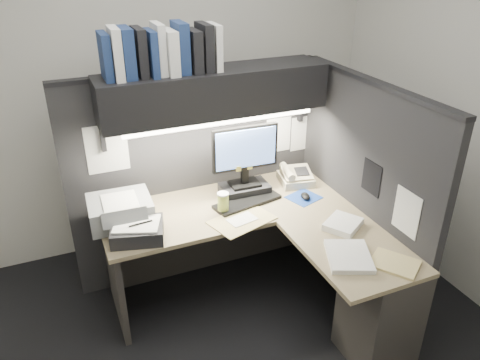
# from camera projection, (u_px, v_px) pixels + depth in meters

# --- Properties ---
(floor) EXTENTS (3.50, 3.50, 0.00)m
(floor) POSITION_uv_depth(u_px,v_px,m) (241.00, 341.00, 3.14)
(floor) COLOR black
(floor) RESTS_ON ground
(wall_back) EXTENTS (3.50, 0.04, 2.70)m
(wall_back) POSITION_uv_depth(u_px,v_px,m) (168.00, 87.00, 3.76)
(wall_back) COLOR silver
(wall_back) RESTS_ON floor
(wall_right) EXTENTS (0.04, 3.00, 2.70)m
(wall_right) POSITION_uv_depth(u_px,v_px,m) (480.00, 116.00, 3.14)
(wall_right) COLOR silver
(wall_right) RESTS_ON floor
(partition_back) EXTENTS (1.90, 0.06, 1.60)m
(partition_back) POSITION_uv_depth(u_px,v_px,m) (197.00, 177.00, 3.55)
(partition_back) COLOR black
(partition_back) RESTS_ON floor
(partition_right) EXTENTS (0.06, 1.50, 1.60)m
(partition_right) POSITION_uv_depth(u_px,v_px,m) (360.00, 197.00, 3.27)
(partition_right) COLOR black
(partition_right) RESTS_ON floor
(desk) EXTENTS (1.70, 1.53, 0.73)m
(desk) POSITION_uv_depth(u_px,v_px,m) (300.00, 272.00, 3.09)
(desk) COLOR #8C7959
(desk) RESTS_ON floor
(overhead_shelf) EXTENTS (1.55, 0.34, 0.30)m
(overhead_shelf) POSITION_uv_depth(u_px,v_px,m) (214.00, 92.00, 3.12)
(overhead_shelf) COLOR black
(overhead_shelf) RESTS_ON partition_back
(task_light_tube) EXTENTS (1.32, 0.04, 0.04)m
(task_light_tube) POSITION_uv_depth(u_px,v_px,m) (222.00, 122.00, 3.08)
(task_light_tube) COLOR white
(task_light_tube) RESTS_ON overhead_shelf
(monitor) EXTENTS (0.49, 0.23, 0.53)m
(monitor) POSITION_uv_depth(u_px,v_px,m) (245.00, 168.00, 3.37)
(monitor) COLOR black
(monitor) RESTS_ON desk
(keyboard) EXTENTS (0.52, 0.26, 0.02)m
(keyboard) POSITION_uv_depth(u_px,v_px,m) (247.00, 202.00, 3.33)
(keyboard) COLOR black
(keyboard) RESTS_ON desk
(mousepad) EXTENTS (0.27, 0.25, 0.00)m
(mousepad) POSITION_uv_depth(u_px,v_px,m) (304.00, 197.00, 3.40)
(mousepad) COLOR navy
(mousepad) RESTS_ON desk
(mouse) EXTENTS (0.09, 0.11, 0.04)m
(mouse) POSITION_uv_depth(u_px,v_px,m) (305.00, 196.00, 3.38)
(mouse) COLOR black
(mouse) RESTS_ON mousepad
(telephone) EXTENTS (0.28, 0.29, 0.10)m
(telephone) POSITION_uv_depth(u_px,v_px,m) (296.00, 177.00, 3.60)
(telephone) COLOR beige
(telephone) RESTS_ON desk
(coffee_cup) EXTENTS (0.09, 0.09, 0.14)m
(coffee_cup) POSITION_uv_depth(u_px,v_px,m) (223.00, 204.00, 3.19)
(coffee_cup) COLOR #CDD254
(coffee_cup) RESTS_ON desk
(printer) EXTENTS (0.42, 0.36, 0.16)m
(printer) POSITION_uv_depth(u_px,v_px,m) (120.00, 210.00, 3.09)
(printer) COLOR gray
(printer) RESTS_ON desk
(notebook_stack) EXTENTS (0.37, 0.34, 0.10)m
(notebook_stack) POSITION_uv_depth(u_px,v_px,m) (138.00, 231.00, 2.92)
(notebook_stack) COLOR black
(notebook_stack) RESTS_ON desk
(open_folder) EXTENTS (0.47, 0.38, 0.01)m
(open_folder) POSITION_uv_depth(u_px,v_px,m) (242.00, 220.00, 3.12)
(open_folder) COLOR tan
(open_folder) RESTS_ON desk
(paper_stack_a) EXTENTS (0.30, 0.29, 0.04)m
(paper_stack_a) POSITION_uv_depth(u_px,v_px,m) (343.00, 224.00, 3.04)
(paper_stack_a) COLOR white
(paper_stack_a) RESTS_ON desk
(paper_stack_b) EXTENTS (0.35, 0.38, 0.03)m
(paper_stack_b) POSITION_uv_depth(u_px,v_px,m) (349.00, 256.00, 2.74)
(paper_stack_b) COLOR white
(paper_stack_b) RESTS_ON desk
(manila_stack) EXTENTS (0.32, 0.33, 0.01)m
(manila_stack) POSITION_uv_depth(u_px,v_px,m) (395.00, 263.00, 2.70)
(manila_stack) COLOR tan
(manila_stack) RESTS_ON desk
(binder_row) EXTENTS (0.73, 0.25, 0.31)m
(binder_row) POSITION_uv_depth(u_px,v_px,m) (161.00, 51.00, 2.87)
(binder_row) COLOR navy
(binder_row) RESTS_ON overhead_shelf
(pinned_papers) EXTENTS (1.76, 1.31, 0.51)m
(pinned_papers) POSITION_uv_depth(u_px,v_px,m) (265.00, 156.00, 3.27)
(pinned_papers) COLOR white
(pinned_papers) RESTS_ON partition_back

